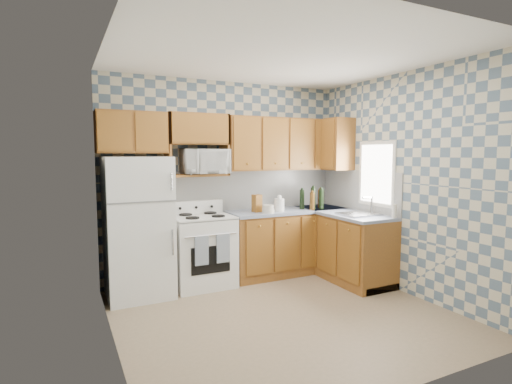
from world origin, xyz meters
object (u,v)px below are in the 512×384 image
at_px(refrigerator, 138,227).
at_px(stove_body, 202,252).
at_px(electric_kettle, 279,205).
at_px(microwave, 205,162).

relative_size(refrigerator, stove_body, 1.87).
bearing_deg(electric_kettle, refrigerator, 178.52).
distance_m(refrigerator, stove_body, 0.89).
bearing_deg(electric_kettle, stove_body, 176.14).
relative_size(refrigerator, microwave, 2.86).
xyz_separation_m(microwave, electric_kettle, (1.01, -0.21, -0.60)).
relative_size(microwave, electric_kettle, 3.35).
relative_size(refrigerator, electric_kettle, 9.56).
distance_m(refrigerator, microwave, 1.19).
bearing_deg(microwave, electric_kettle, -11.68).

